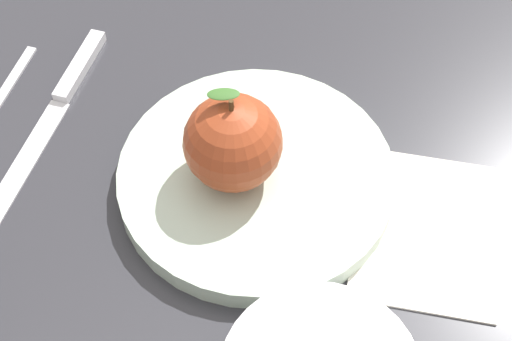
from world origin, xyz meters
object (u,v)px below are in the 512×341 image
Objects in this scene: knife at (58,104)px; linen_napkin at (427,229)px; apple at (233,143)px; dinner_plate at (256,177)px.

linen_napkin is (-0.28, -0.18, -0.00)m from knife.
linen_napkin is at bearing -147.79° from knife.
apple is at bearing 39.10° from linen_napkin.
knife is 0.34m from linen_napkin.
linen_napkin is (-0.12, -0.10, -0.06)m from apple.
dinner_plate is at bearing -120.47° from apple.
knife is 1.30× the size of linen_napkin.
linen_napkin is at bearing -143.41° from dinner_plate.
dinner_plate is at bearing 36.59° from linen_napkin.
apple is at bearing -153.86° from knife.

